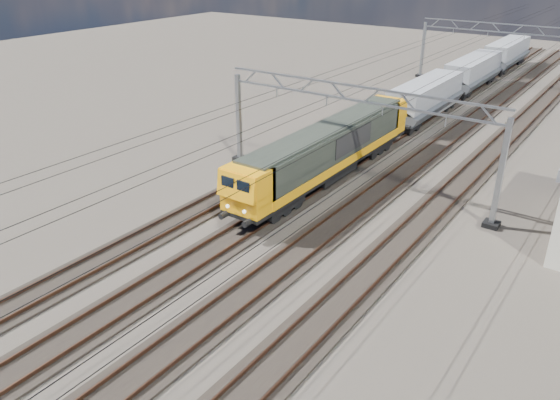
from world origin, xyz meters
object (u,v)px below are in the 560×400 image
Objects in this scene: locomotive at (329,148)px; hopper_wagon_mid at (473,71)px; catenary_gantry_mid at (352,134)px; catenary_gantry_far at (503,53)px; hopper_wagon_third at (507,52)px; hopper_wagon_lead at (426,97)px.

locomotive is 1.62× the size of hopper_wagon_mid.
hopper_wagon_mid is at bearing 93.52° from catenary_gantry_mid.
catenary_gantry_far is 11.03m from hopper_wagon_third.
hopper_wagon_mid is (-0.00, 31.90, -0.09)m from locomotive.
catenary_gantry_mid is at bearing -17.14° from locomotive.
hopper_wagon_third is (-0.00, 46.10, -0.09)m from locomotive.
hopper_wagon_lead is 28.40m from hopper_wagon_third.
catenary_gantry_far is at bearing 86.76° from locomotive.
locomotive is 46.10m from hopper_wagon_third.
hopper_wagon_mid and hopper_wagon_third have the same top height.
hopper_wagon_lead and hopper_wagon_mid have the same top height.
catenary_gantry_mid is 18.50m from hopper_wagon_lead.
locomotive is 1.62× the size of hopper_wagon_third.
locomotive is at bearing -90.00° from hopper_wagon_mid.
catenary_gantry_mid is 46.78m from hopper_wagon_third.
locomotive reaches higher than hopper_wagon_mid.
hopper_wagon_third is (0.00, 28.40, 0.00)m from hopper_wagon_lead.
catenary_gantry_mid reaches higher than hopper_wagon_lead.
catenary_gantry_mid is 1.53× the size of hopper_wagon_third.
hopper_wagon_mid is at bearing 90.00° from hopper_wagon_lead.
locomotive is 1.62× the size of hopper_wagon_lead.
catenary_gantry_mid is at bearing -90.00° from catenary_gantry_far.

